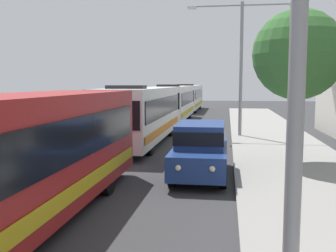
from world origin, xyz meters
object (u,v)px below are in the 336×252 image
Objects in this scene: bus_fourth_in_line at (189,97)px; streetlamp_mid at (241,53)px; roadside_tree at (298,55)px; bus_second_in_line at (142,113)px; bus_middle at (174,102)px; bus_lead at (13,157)px; white_suv at (201,148)px.

streetlamp_mid reaches higher than bus_fourth_in_line.
bus_fourth_in_line is 32.15m from roadside_tree.
bus_fourth_in_line is at bearing 90.00° from bus_second_in_line.
bus_fourth_in_line is at bearing 90.00° from bus_middle.
bus_lead is at bearing -131.17° from roadside_tree.
white_suv is (3.70, -33.68, -0.66)m from bus_fourth_in_line.
roadside_tree reaches higher than bus_second_in_line.
roadside_tree reaches higher than bus_lead.
bus_lead is 6.99m from white_suv.
bus_middle is 2.28× the size of white_suv.
white_suv is at bearing -62.93° from bus_second_in_line.
roadside_tree is (7.34, 8.40, 2.72)m from bus_lead.
streetlamp_mid is (1.70, 10.34, 4.04)m from white_suv.
roadside_tree is at bearing -76.08° from streetlamp_mid.
bus_fourth_in_line is 24.19m from streetlamp_mid.
roadside_tree is (1.94, -7.85, -0.66)m from streetlamp_mid.
roadside_tree reaches higher than bus_fourth_in_line.
bus_middle is (-0.00, 26.06, -0.00)m from bus_lead.
bus_second_in_line is 1.86× the size of roadside_tree.
bus_fourth_in_line is at bearing 96.27° from white_suv.
bus_fourth_in_line is 33.89m from white_suv.
streetlamp_mid is (5.40, -23.34, 3.38)m from bus_fourth_in_line.
streetlamp_mid reaches higher than bus_lead.
bus_lead is at bearing -122.09° from white_suv.
streetlamp_mid is (5.40, -9.82, 3.38)m from bus_middle.
streetlamp_mid reaches higher than white_suv.
roadside_tree reaches higher than bus_middle.
streetlamp_mid reaches higher than bus_second_in_line.
bus_second_in_line is (-0.00, 13.14, -0.00)m from bus_lead.
bus_second_in_line is at bearing 90.00° from bus_lead.
bus_lead is at bearing -90.00° from bus_middle.
bus_second_in_line is 9.15m from roadside_tree.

